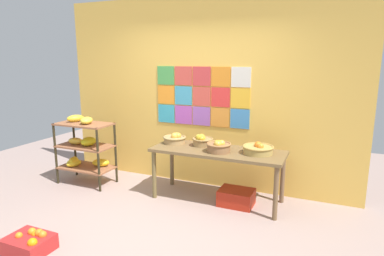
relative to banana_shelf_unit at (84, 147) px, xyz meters
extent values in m
plane|color=gray|center=(1.69, -0.92, -0.59)|extent=(9.23, 9.23, 0.00)
cube|color=#EAB54B|center=(1.69, 0.72, 0.83)|extent=(4.64, 0.06, 2.84)
cube|color=#479C4A|center=(1.10, 0.68, 1.09)|extent=(0.28, 0.01, 0.28)
cube|color=#CE473C|center=(1.40, 0.68, 1.09)|extent=(0.28, 0.01, 0.28)
cube|color=#C7393A|center=(1.70, 0.68, 1.09)|extent=(0.28, 0.01, 0.28)
cube|color=orange|center=(2.00, 0.68, 1.09)|extent=(0.28, 0.01, 0.28)
cube|color=silver|center=(2.30, 0.68, 1.09)|extent=(0.28, 0.01, 0.28)
cube|color=orange|center=(1.10, 0.68, 0.79)|extent=(0.28, 0.01, 0.28)
cube|color=#3F9BBF|center=(1.40, 0.68, 0.79)|extent=(0.28, 0.01, 0.28)
cube|color=#D24A3E|center=(1.70, 0.68, 0.79)|extent=(0.28, 0.01, 0.28)
cube|color=red|center=(2.00, 0.68, 0.79)|extent=(0.28, 0.01, 0.28)
cube|color=gold|center=(2.30, 0.68, 0.79)|extent=(0.28, 0.01, 0.28)
cube|color=#35A2BB|center=(1.10, 0.68, 0.49)|extent=(0.28, 0.01, 0.28)
cube|color=#AC4EB5|center=(1.40, 0.68, 0.49)|extent=(0.28, 0.01, 0.28)
cube|color=#9858B6|center=(1.70, 0.68, 0.49)|extent=(0.28, 0.01, 0.28)
cube|color=orange|center=(2.00, 0.68, 0.49)|extent=(0.28, 0.01, 0.28)
cube|color=#3B82C4|center=(2.30, 0.68, 0.49)|extent=(0.28, 0.01, 0.28)
cylinder|color=black|center=(-0.38, -0.21, -0.11)|extent=(0.04, 0.04, 0.96)
cylinder|color=black|center=(0.44, -0.21, -0.11)|extent=(0.04, 0.04, 0.96)
cylinder|color=black|center=(-0.38, 0.21, -0.11)|extent=(0.04, 0.04, 0.96)
cylinder|color=black|center=(0.44, 0.21, -0.11)|extent=(0.04, 0.04, 0.96)
cube|color=#945B3B|center=(0.03, 0.00, -0.33)|extent=(0.86, 0.45, 0.03)
ellipsoid|color=yellow|center=(0.22, 0.11, -0.26)|extent=(0.31, 0.24, 0.12)
ellipsoid|color=yellow|center=(-0.20, -0.04, -0.25)|extent=(0.18, 0.26, 0.14)
ellipsoid|color=yellow|center=(-0.19, -0.07, -0.27)|extent=(0.21, 0.24, 0.11)
ellipsoid|color=yellow|center=(-0.16, -0.06, -0.27)|extent=(0.21, 0.28, 0.10)
cube|color=#945B3B|center=(0.03, 0.00, 0.01)|extent=(0.86, 0.45, 0.02)
ellipsoid|color=yellow|center=(0.10, 0.00, 0.09)|extent=(0.22, 0.29, 0.14)
ellipsoid|color=yellow|center=(-0.14, -0.01, 0.08)|extent=(0.26, 0.16, 0.11)
cube|color=#945B3B|center=(0.03, 0.00, 0.36)|extent=(0.86, 0.45, 0.02)
ellipsoid|color=yellow|center=(0.10, -0.02, 0.43)|extent=(0.26, 0.30, 0.11)
ellipsoid|color=yellow|center=(-0.17, 0.04, 0.43)|extent=(0.25, 0.29, 0.11)
cube|color=brown|center=(2.13, 0.19, 0.12)|extent=(1.80, 0.67, 0.04)
cylinder|color=brown|center=(1.30, -0.08, -0.25)|extent=(0.06, 0.06, 0.68)
cylinder|color=brown|center=(2.97, -0.08, -0.25)|extent=(0.06, 0.06, 0.68)
cylinder|color=brown|center=(1.30, 0.47, -0.25)|extent=(0.06, 0.06, 0.68)
cylinder|color=brown|center=(2.97, 0.47, -0.25)|extent=(0.06, 0.06, 0.68)
cylinder|color=#A17B48|center=(1.87, 0.31, 0.19)|extent=(0.27, 0.27, 0.10)
torus|color=#9B7743|center=(1.87, 0.31, 0.24)|extent=(0.30, 0.30, 0.02)
sphere|color=gold|center=(1.88, 0.24, 0.26)|extent=(0.09, 0.09, 0.09)
sphere|color=gold|center=(1.85, 0.26, 0.26)|extent=(0.10, 0.10, 0.10)
sphere|color=gold|center=(1.86, 0.30, 0.24)|extent=(0.11, 0.11, 0.11)
sphere|color=gold|center=(1.84, 0.26, 0.26)|extent=(0.10, 0.10, 0.10)
sphere|color=gold|center=(1.84, 0.34, 0.25)|extent=(0.11, 0.11, 0.11)
sphere|color=gold|center=(1.79, 0.33, 0.25)|extent=(0.08, 0.08, 0.08)
cylinder|color=#A78553|center=(1.43, 0.29, 0.18)|extent=(0.30, 0.30, 0.09)
torus|color=#A2844E|center=(1.43, 0.29, 0.22)|extent=(0.33, 0.33, 0.03)
sphere|color=gold|center=(1.48, 0.32, 0.24)|extent=(0.10, 0.10, 0.10)
sphere|color=gold|center=(1.45, 0.32, 0.24)|extent=(0.10, 0.10, 0.10)
sphere|color=gold|center=(1.43, 0.29, 0.24)|extent=(0.10, 0.10, 0.10)
cylinder|color=#AA8D49|center=(2.67, 0.23, 0.18)|extent=(0.38, 0.38, 0.09)
torus|color=#AC8A43|center=(2.67, 0.23, 0.23)|extent=(0.40, 0.40, 0.02)
sphere|color=orange|center=(2.71, 0.20, 0.24)|extent=(0.08, 0.08, 0.08)
sphere|color=orange|center=(2.66, 0.24, 0.24)|extent=(0.07, 0.07, 0.07)
sphere|color=orange|center=(2.67, 0.23, 0.25)|extent=(0.09, 0.09, 0.09)
sphere|color=orange|center=(2.66, 0.23, 0.24)|extent=(0.07, 0.07, 0.07)
sphere|color=orange|center=(2.65, 0.28, 0.24)|extent=(0.09, 0.09, 0.09)
cylinder|color=olive|center=(2.18, 0.10, 0.19)|extent=(0.31, 0.31, 0.11)
torus|color=olive|center=(2.18, 0.10, 0.24)|extent=(0.33, 0.33, 0.03)
sphere|color=gold|center=(2.16, 0.09, 0.26)|extent=(0.08, 0.08, 0.08)
sphere|color=gold|center=(2.22, 0.10, 0.26)|extent=(0.09, 0.09, 0.09)
sphere|color=gold|center=(2.18, 0.05, 0.25)|extent=(0.10, 0.10, 0.10)
sphere|color=gold|center=(2.18, 0.08, 0.26)|extent=(0.08, 0.08, 0.08)
cube|color=#A82412|center=(2.42, 0.14, -0.48)|extent=(0.46, 0.34, 0.21)
cube|color=#B22423|center=(0.79, -1.77, -0.51)|extent=(0.44, 0.36, 0.16)
sphere|color=orange|center=(0.81, -1.70, -0.43)|extent=(0.07, 0.07, 0.07)
sphere|color=orange|center=(0.91, -1.69, -0.42)|extent=(0.08, 0.08, 0.08)
sphere|color=orange|center=(0.70, -1.80, -0.42)|extent=(0.07, 0.07, 0.07)
sphere|color=orange|center=(0.85, -1.69, -0.41)|extent=(0.08, 0.08, 0.08)
sphere|color=orange|center=(0.93, -1.84, -0.42)|extent=(0.09, 0.09, 0.09)
sphere|color=orange|center=(0.76, -1.70, -0.41)|extent=(0.08, 0.08, 0.08)
camera|label=1|loc=(3.53, -3.93, 1.35)|focal=31.13mm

